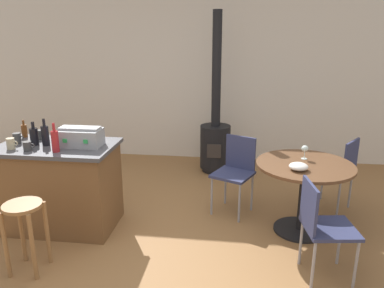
{
  "coord_description": "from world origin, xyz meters",
  "views": [
    {
      "loc": [
        0.72,
        -2.89,
        2.0
      ],
      "look_at": [
        0.27,
        0.57,
        0.95
      ],
      "focal_mm": 35.21,
      "sensor_mm": 36.0,
      "label": 1
    }
  ],
  "objects_px": {
    "folding_chair_near": "(339,169)",
    "cup_2": "(17,138)",
    "cup_3": "(60,135)",
    "wooden_stool": "(25,223)",
    "bottle_0": "(55,141)",
    "folding_chair_far": "(236,169)",
    "kitchen_island": "(61,186)",
    "bottle_3": "(34,136)",
    "cup_4": "(28,146)",
    "toolbox": "(80,137)",
    "folding_chair_left": "(322,223)",
    "cup_0": "(11,144)",
    "dining_table": "(304,180)",
    "cup_1": "(41,135)",
    "wood_stove": "(215,135)",
    "serving_bowl": "(299,166)",
    "wine_glass": "(305,149)",
    "bottle_1": "(24,131)",
    "bottle_2": "(45,135)"
  },
  "relations": [
    {
      "from": "dining_table",
      "to": "cup_2",
      "type": "relative_size",
      "value": 8.41
    },
    {
      "from": "cup_1",
      "to": "bottle_0",
      "type": "bearing_deg",
      "value": -47.25
    },
    {
      "from": "kitchen_island",
      "to": "wine_glass",
      "type": "height_order",
      "value": "kitchen_island"
    },
    {
      "from": "folding_chair_near",
      "to": "toolbox",
      "type": "distance_m",
      "value": 2.84
    },
    {
      "from": "dining_table",
      "to": "cup_4",
      "type": "height_order",
      "value": "cup_4"
    },
    {
      "from": "bottle_2",
      "to": "bottle_3",
      "type": "bearing_deg",
      "value": 179.87
    },
    {
      "from": "folding_chair_near",
      "to": "folding_chair_left",
      "type": "distance_m",
      "value": 1.38
    },
    {
      "from": "bottle_1",
      "to": "wine_glass",
      "type": "relative_size",
      "value": 1.31
    },
    {
      "from": "dining_table",
      "to": "cup_1",
      "type": "xyz_separation_m",
      "value": [
        -2.75,
        -0.01,
        0.38
      ]
    },
    {
      "from": "folding_chair_left",
      "to": "folding_chair_far",
      "type": "bearing_deg",
      "value": 122.11
    },
    {
      "from": "folding_chair_near",
      "to": "serving_bowl",
      "type": "xyz_separation_m",
      "value": [
        -0.57,
        -0.74,
        0.27
      ]
    },
    {
      "from": "wooden_stool",
      "to": "cup_4",
      "type": "distance_m",
      "value": 0.79
    },
    {
      "from": "folding_chair_left",
      "to": "wood_stove",
      "type": "distance_m",
      "value": 2.63
    },
    {
      "from": "cup_0",
      "to": "cup_4",
      "type": "height_order",
      "value": "cup_0"
    },
    {
      "from": "dining_table",
      "to": "bottle_1",
      "type": "distance_m",
      "value": 2.99
    },
    {
      "from": "bottle_2",
      "to": "cup_0",
      "type": "relative_size",
      "value": 2.4
    },
    {
      "from": "folding_chair_far",
      "to": "cup_4",
      "type": "bearing_deg",
      "value": -157.97
    },
    {
      "from": "wooden_stool",
      "to": "bottle_0",
      "type": "distance_m",
      "value": 0.8
    },
    {
      "from": "folding_chair_far",
      "to": "cup_3",
      "type": "distance_m",
      "value": 1.94
    },
    {
      "from": "bottle_0",
      "to": "wine_glass",
      "type": "height_order",
      "value": "bottle_0"
    },
    {
      "from": "folding_chair_far",
      "to": "folding_chair_left",
      "type": "relative_size",
      "value": 1.02
    },
    {
      "from": "kitchen_island",
      "to": "bottle_3",
      "type": "distance_m",
      "value": 0.58
    },
    {
      "from": "folding_chair_left",
      "to": "bottle_0",
      "type": "height_order",
      "value": "bottle_0"
    },
    {
      "from": "wood_stove",
      "to": "wine_glass",
      "type": "relative_size",
      "value": 15.9
    },
    {
      "from": "kitchen_island",
      "to": "folding_chair_left",
      "type": "height_order",
      "value": "kitchen_island"
    },
    {
      "from": "folding_chair_left",
      "to": "toolbox",
      "type": "bearing_deg",
      "value": 166.01
    },
    {
      "from": "cup_1",
      "to": "kitchen_island",
      "type": "bearing_deg",
      "value": -35.79
    },
    {
      "from": "kitchen_island",
      "to": "bottle_0",
      "type": "relative_size",
      "value": 4.19
    },
    {
      "from": "bottle_0",
      "to": "cup_2",
      "type": "xyz_separation_m",
      "value": [
        -0.52,
        0.21,
        -0.05
      ]
    },
    {
      "from": "folding_chair_near",
      "to": "serving_bowl",
      "type": "relative_size",
      "value": 4.78
    },
    {
      "from": "serving_bowl",
      "to": "bottle_3",
      "type": "bearing_deg",
      "value": -179.27
    },
    {
      "from": "toolbox",
      "to": "cup_0",
      "type": "distance_m",
      "value": 0.66
    },
    {
      "from": "folding_chair_far",
      "to": "cup_0",
      "type": "height_order",
      "value": "cup_0"
    },
    {
      "from": "cup_2",
      "to": "cup_3",
      "type": "relative_size",
      "value": 1.04
    },
    {
      "from": "toolbox",
      "to": "bottle_0",
      "type": "distance_m",
      "value": 0.27
    },
    {
      "from": "wood_stove",
      "to": "cup_4",
      "type": "relative_size",
      "value": 19.86
    },
    {
      "from": "cup_0",
      "to": "cup_4",
      "type": "relative_size",
      "value": 0.99
    },
    {
      "from": "folding_chair_near",
      "to": "cup_2",
      "type": "relative_size",
      "value": 7.51
    },
    {
      "from": "serving_bowl",
      "to": "wooden_stool",
      "type": "bearing_deg",
      "value": -161.11
    },
    {
      "from": "folding_chair_far",
      "to": "wood_stove",
      "type": "relative_size",
      "value": 0.38
    },
    {
      "from": "kitchen_island",
      "to": "wine_glass",
      "type": "bearing_deg",
      "value": 7.98
    },
    {
      "from": "folding_chair_far",
      "to": "bottle_1",
      "type": "height_order",
      "value": "bottle_1"
    },
    {
      "from": "cup_1",
      "to": "serving_bowl",
      "type": "distance_m",
      "value": 2.67
    },
    {
      "from": "folding_chair_near",
      "to": "cup_4",
      "type": "xyz_separation_m",
      "value": [
        -3.14,
        -0.96,
        0.44
      ]
    },
    {
      "from": "bottle_1",
      "to": "bottle_2",
      "type": "xyz_separation_m",
      "value": [
        0.38,
        -0.26,
        0.03
      ]
    },
    {
      "from": "cup_2",
      "to": "dining_table",
      "type": "bearing_deg",
      "value": 3.93
    },
    {
      "from": "cup_3",
      "to": "serving_bowl",
      "type": "height_order",
      "value": "cup_3"
    },
    {
      "from": "wood_stove",
      "to": "bottle_3",
      "type": "height_order",
      "value": "wood_stove"
    },
    {
      "from": "wine_glass",
      "to": "cup_4",
      "type": "bearing_deg",
      "value": -168.18
    },
    {
      "from": "kitchen_island",
      "to": "wine_glass",
      "type": "distance_m",
      "value": 2.56
    }
  ]
}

